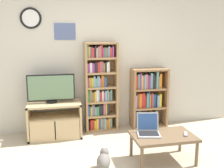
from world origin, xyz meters
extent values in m
cube|color=beige|center=(0.00, 2.01, 1.30)|extent=(5.65, 0.06, 2.60)
torus|color=black|center=(-1.02, 1.97, 2.01)|extent=(0.35, 0.04, 0.35)
cylinder|color=white|center=(-1.02, 1.97, 2.01)|extent=(0.29, 0.02, 0.29)
cube|color=silver|center=(-0.46, 1.98, 1.79)|extent=(0.40, 0.01, 0.32)
cube|color=slate|center=(-0.46, 1.97, 1.79)|extent=(0.37, 0.02, 0.29)
cube|color=tan|center=(-1.12, 1.70, 0.30)|extent=(0.04, 0.52, 0.60)
cube|color=tan|center=(-0.27, 1.70, 0.30)|extent=(0.04, 0.52, 0.60)
cube|color=tan|center=(-0.69, 1.70, 0.58)|extent=(0.89, 0.52, 0.04)
cube|color=tan|center=(-0.69, 1.70, 0.02)|extent=(0.89, 0.52, 0.04)
cube|color=tan|center=(-0.69, 1.70, 0.36)|extent=(0.82, 0.48, 0.04)
cube|color=tan|center=(-0.90, 1.46, 0.20)|extent=(0.39, 0.02, 0.32)
cube|color=tan|center=(-0.49, 1.46, 0.20)|extent=(0.39, 0.02, 0.32)
cylinder|color=black|center=(-0.73, 1.73, 0.62)|extent=(0.18, 0.18, 0.04)
cube|color=black|center=(-0.73, 1.73, 0.86)|extent=(0.78, 0.05, 0.44)
cube|color=slate|center=(-0.73, 1.70, 0.86)|extent=(0.75, 0.01, 0.41)
cube|color=tan|center=(-0.13, 1.83, 0.81)|extent=(0.04, 0.26, 1.61)
cube|color=tan|center=(0.42, 1.83, 0.81)|extent=(0.04, 0.26, 1.61)
cube|color=tan|center=(0.14, 1.95, 0.81)|extent=(0.58, 0.02, 1.61)
cube|color=tan|center=(0.14, 1.83, 0.02)|extent=(0.51, 0.22, 0.04)
cube|color=tan|center=(0.14, 1.83, 0.28)|extent=(0.51, 0.22, 0.04)
cube|color=tan|center=(0.14, 1.83, 0.54)|extent=(0.51, 0.22, 0.04)
cube|color=tan|center=(0.14, 1.83, 0.81)|extent=(0.51, 0.22, 0.04)
cube|color=tan|center=(0.14, 1.83, 1.07)|extent=(0.51, 0.22, 0.04)
cube|color=tan|center=(0.14, 1.83, 1.33)|extent=(0.51, 0.22, 0.04)
cube|color=tan|center=(0.14, 1.83, 1.59)|extent=(0.51, 0.22, 0.04)
cube|color=#232328|center=(-0.09, 1.85, 0.12)|extent=(0.03, 0.16, 0.16)
cube|color=red|center=(-0.06, 1.84, 0.13)|extent=(0.03, 0.20, 0.19)
cube|color=red|center=(-0.02, 1.85, 0.13)|extent=(0.03, 0.17, 0.19)
cube|color=gold|center=(0.02, 1.84, 0.12)|extent=(0.03, 0.19, 0.17)
cube|color=gold|center=(0.06, 1.84, 0.14)|extent=(0.04, 0.20, 0.21)
cube|color=#9E4293|center=(0.09, 1.85, 0.14)|extent=(0.03, 0.16, 0.20)
cube|color=#5B9389|center=(0.13, 1.84, 0.14)|extent=(0.04, 0.19, 0.21)
cube|color=#93704C|center=(0.17, 1.84, 0.14)|extent=(0.02, 0.18, 0.20)
cube|color=#759EB7|center=(0.20, 1.84, 0.14)|extent=(0.04, 0.20, 0.20)
cube|color=orange|center=(0.24, 1.84, 0.13)|extent=(0.03, 0.18, 0.18)
cube|color=orange|center=(0.27, 1.84, 0.13)|extent=(0.02, 0.20, 0.20)
cube|color=#93704C|center=(0.29, 1.84, 0.14)|extent=(0.02, 0.19, 0.21)
cube|color=#5B9389|center=(0.32, 1.85, 0.13)|extent=(0.03, 0.17, 0.19)
cube|color=#2856A8|center=(-0.09, 1.84, 0.39)|extent=(0.04, 0.19, 0.19)
cube|color=gold|center=(-0.05, 1.84, 0.38)|extent=(0.03, 0.20, 0.17)
cube|color=#5B9389|center=(-0.03, 1.84, 0.40)|extent=(0.02, 0.18, 0.21)
cube|color=#B75B70|center=(0.00, 1.85, 0.40)|extent=(0.02, 0.16, 0.20)
cube|color=#759EB7|center=(0.03, 1.85, 0.38)|extent=(0.04, 0.17, 0.16)
cube|color=#388947|center=(0.07, 1.84, 0.38)|extent=(0.03, 0.20, 0.17)
cube|color=#232328|center=(0.11, 1.84, 0.40)|extent=(0.03, 0.18, 0.20)
cube|color=#232328|center=(0.15, 1.85, 0.39)|extent=(0.04, 0.17, 0.18)
cube|color=#B75B70|center=(0.19, 1.85, 0.40)|extent=(0.04, 0.17, 0.21)
cube|color=gold|center=(0.23, 1.85, 0.41)|extent=(0.02, 0.17, 0.21)
cube|color=#232328|center=(0.26, 1.85, 0.40)|extent=(0.04, 0.16, 0.20)
cube|color=#388947|center=(-0.09, 1.84, 0.66)|extent=(0.03, 0.18, 0.21)
cube|color=#93704C|center=(-0.05, 1.84, 0.67)|extent=(0.03, 0.19, 0.22)
cube|color=#93704C|center=(-0.01, 1.85, 0.65)|extent=(0.04, 0.18, 0.17)
cube|color=gold|center=(0.02, 1.84, 0.65)|extent=(0.03, 0.19, 0.19)
cube|color=white|center=(0.06, 1.84, 0.67)|extent=(0.04, 0.19, 0.21)
cube|color=#759EB7|center=(0.10, 1.85, 0.66)|extent=(0.02, 0.17, 0.21)
cube|color=red|center=(0.13, 1.85, 0.65)|extent=(0.03, 0.17, 0.17)
cube|color=white|center=(0.16, 1.84, 0.66)|extent=(0.03, 0.18, 0.19)
cube|color=#B75B70|center=(0.19, 1.85, 0.64)|extent=(0.02, 0.16, 0.16)
cube|color=#759EB7|center=(0.22, 1.84, 0.66)|extent=(0.04, 0.19, 0.19)
cube|color=#759EB7|center=(0.25, 1.84, 0.67)|extent=(0.02, 0.19, 0.21)
cube|color=#93704C|center=(0.28, 1.85, 0.65)|extent=(0.03, 0.16, 0.17)
cube|color=#5B9389|center=(0.32, 1.85, 0.66)|extent=(0.03, 0.17, 0.20)
cube|color=#9E4293|center=(-0.09, 1.84, 0.91)|extent=(0.02, 0.19, 0.17)
cube|color=gold|center=(-0.06, 1.85, 0.91)|extent=(0.03, 0.17, 0.17)
cube|color=gold|center=(-0.02, 1.84, 0.91)|extent=(0.04, 0.18, 0.17)
cube|color=#759EB7|center=(0.01, 1.84, 0.92)|extent=(0.03, 0.20, 0.20)
cube|color=#5B9389|center=(0.05, 1.84, 0.90)|extent=(0.03, 0.19, 0.16)
cube|color=#759EB7|center=(0.09, 1.85, 0.92)|extent=(0.04, 0.18, 0.20)
cube|color=#B75B70|center=(0.12, 1.84, 0.90)|extent=(0.03, 0.18, 0.16)
cube|color=orange|center=(0.15, 1.85, 0.93)|extent=(0.02, 0.16, 0.21)
cube|color=orange|center=(0.18, 1.85, 0.92)|extent=(0.03, 0.16, 0.20)
cube|color=#2856A8|center=(0.21, 1.84, 0.91)|extent=(0.03, 0.19, 0.17)
cube|color=#9E4293|center=(-0.09, 1.85, 1.17)|extent=(0.04, 0.17, 0.16)
cube|color=white|center=(-0.04, 1.85, 1.17)|extent=(0.04, 0.18, 0.17)
cube|color=#9E4293|center=(0.00, 1.85, 1.17)|extent=(0.04, 0.17, 0.16)
cube|color=#232328|center=(0.05, 1.84, 1.18)|extent=(0.04, 0.20, 0.18)
cube|color=red|center=(0.09, 1.84, 1.18)|extent=(0.04, 0.20, 0.18)
cube|color=#B75B70|center=(0.13, 1.85, 1.18)|extent=(0.03, 0.17, 0.19)
cube|color=#93704C|center=(0.17, 1.85, 1.18)|extent=(0.02, 0.16, 0.18)
cube|color=#93704C|center=(0.19, 1.85, 1.17)|extent=(0.03, 0.17, 0.16)
cube|color=#232328|center=(0.22, 1.84, 1.17)|extent=(0.02, 0.18, 0.17)
cube|color=white|center=(0.25, 1.84, 1.17)|extent=(0.03, 0.20, 0.17)
cube|color=white|center=(0.28, 1.85, 1.18)|extent=(0.03, 0.17, 0.18)
cube|color=#5B9389|center=(-0.09, 1.84, 1.46)|extent=(0.02, 0.18, 0.22)
cube|color=gold|center=(-0.06, 1.85, 1.44)|extent=(0.04, 0.16, 0.18)
cube|color=#9E4293|center=(-0.03, 1.84, 1.44)|extent=(0.02, 0.19, 0.18)
cube|color=red|center=(0.00, 1.84, 1.43)|extent=(0.03, 0.21, 0.17)
cube|color=#232328|center=(0.04, 1.84, 1.45)|extent=(0.02, 0.20, 0.20)
cube|color=white|center=(0.06, 1.84, 1.43)|extent=(0.02, 0.19, 0.16)
cube|color=#93704C|center=(0.09, 1.84, 1.44)|extent=(0.03, 0.20, 0.18)
cube|color=#B75B70|center=(0.12, 1.84, 1.45)|extent=(0.03, 0.20, 0.20)
cube|color=red|center=(0.15, 1.85, 1.46)|extent=(0.03, 0.17, 0.22)
cube|color=#9E4293|center=(0.18, 1.84, 1.43)|extent=(0.03, 0.18, 0.17)
cube|color=#388947|center=(0.21, 1.84, 1.43)|extent=(0.03, 0.19, 0.17)
cube|color=#B75B70|center=(0.25, 1.85, 1.43)|extent=(0.02, 0.17, 0.17)
cube|color=#759EB7|center=(0.28, 1.85, 1.44)|extent=(0.04, 0.17, 0.19)
cube|color=red|center=(0.31, 1.84, 1.43)|extent=(0.03, 0.20, 0.17)
cube|color=#9E4293|center=(0.35, 1.84, 1.44)|extent=(0.02, 0.20, 0.19)
cube|color=#9E754C|center=(0.74, 1.82, 0.56)|extent=(0.04, 0.29, 1.12)
cube|color=#9E754C|center=(1.38, 1.82, 0.56)|extent=(0.04, 0.29, 1.12)
cube|color=#9E754C|center=(1.06, 1.95, 0.56)|extent=(0.68, 0.02, 1.12)
cube|color=#9E754C|center=(1.06, 1.82, 0.02)|extent=(0.60, 0.25, 0.04)
cube|color=#9E754C|center=(1.06, 1.82, 0.38)|extent=(0.60, 0.25, 0.04)
cube|color=#9E754C|center=(1.06, 1.82, 0.74)|extent=(0.60, 0.25, 0.04)
cube|color=#9E754C|center=(1.06, 1.82, 1.10)|extent=(0.60, 0.25, 0.04)
cube|color=#232328|center=(0.78, 1.82, 0.19)|extent=(0.03, 0.23, 0.30)
cube|color=#B75B70|center=(0.81, 1.82, 0.16)|extent=(0.03, 0.23, 0.25)
cube|color=#2856A8|center=(0.84, 1.83, 0.19)|extent=(0.04, 0.23, 0.30)
cube|color=#5B9389|center=(0.88, 1.83, 0.16)|extent=(0.03, 0.20, 0.24)
cube|color=#93704C|center=(0.92, 1.84, 0.16)|extent=(0.03, 0.19, 0.25)
cube|color=white|center=(0.96, 1.83, 0.15)|extent=(0.04, 0.20, 0.23)
cube|color=gold|center=(1.00, 1.83, 0.16)|extent=(0.04, 0.22, 0.25)
cube|color=#B75B70|center=(1.04, 1.84, 0.15)|extent=(0.04, 0.19, 0.23)
cube|color=#9E4293|center=(1.08, 1.83, 0.15)|extent=(0.02, 0.22, 0.23)
cube|color=gold|center=(1.11, 1.83, 0.17)|extent=(0.04, 0.19, 0.27)
cube|color=#232328|center=(1.15, 1.83, 0.18)|extent=(0.03, 0.19, 0.28)
cube|color=#759EB7|center=(1.19, 1.83, 0.18)|extent=(0.04, 0.19, 0.28)
cube|color=white|center=(0.77, 1.82, 0.52)|extent=(0.02, 0.23, 0.25)
cube|color=#9E4293|center=(0.79, 1.83, 0.51)|extent=(0.02, 0.21, 0.23)
cube|color=#93704C|center=(0.82, 1.84, 0.53)|extent=(0.03, 0.19, 0.26)
cube|color=orange|center=(0.86, 1.83, 0.53)|extent=(0.04, 0.21, 0.27)
cube|color=red|center=(0.90, 1.83, 0.54)|extent=(0.04, 0.20, 0.28)
cube|color=red|center=(0.93, 1.83, 0.54)|extent=(0.02, 0.21, 0.29)
cube|color=red|center=(0.96, 1.84, 0.51)|extent=(0.03, 0.18, 0.23)
cube|color=#5B9389|center=(1.00, 1.83, 0.53)|extent=(0.04, 0.22, 0.27)
cube|color=#2856A8|center=(1.03, 1.83, 0.55)|extent=(0.02, 0.20, 0.30)
cube|color=gold|center=(1.06, 1.83, 0.52)|extent=(0.02, 0.19, 0.25)
cube|color=red|center=(1.08, 1.83, 0.53)|extent=(0.02, 0.22, 0.28)
cube|color=#759EB7|center=(1.11, 1.84, 0.52)|extent=(0.02, 0.18, 0.25)
cube|color=#2856A8|center=(1.14, 1.84, 0.52)|extent=(0.04, 0.18, 0.25)
cube|color=#232328|center=(1.18, 1.83, 0.51)|extent=(0.02, 0.19, 0.23)
cube|color=#759EB7|center=(1.21, 1.83, 0.51)|extent=(0.04, 0.22, 0.23)
cube|color=gold|center=(1.25, 1.83, 0.52)|extent=(0.04, 0.22, 0.25)
cube|color=red|center=(0.78, 1.83, 0.89)|extent=(0.04, 0.22, 0.26)
cube|color=#5B9389|center=(0.83, 1.83, 0.89)|extent=(0.04, 0.19, 0.27)
cube|color=#9E4293|center=(0.87, 1.83, 0.90)|extent=(0.02, 0.20, 0.29)
cube|color=white|center=(0.89, 1.83, 0.88)|extent=(0.02, 0.19, 0.25)
cube|color=orange|center=(0.91, 1.83, 0.88)|extent=(0.02, 0.21, 0.24)
cube|color=#759EB7|center=(0.94, 1.82, 0.89)|extent=(0.03, 0.23, 0.27)
cube|color=#B75B70|center=(0.98, 1.83, 0.89)|extent=(0.03, 0.22, 0.27)
cube|color=#759EB7|center=(1.01, 1.84, 0.88)|extent=(0.02, 0.19, 0.24)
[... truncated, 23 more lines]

